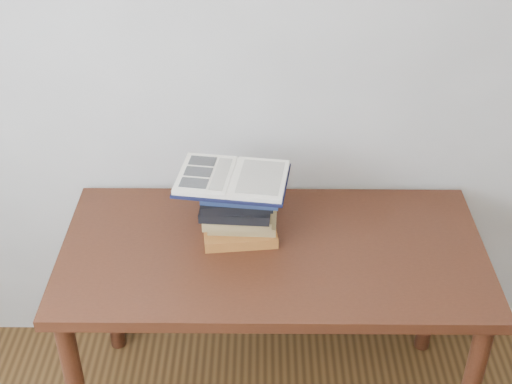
{
  "coord_description": "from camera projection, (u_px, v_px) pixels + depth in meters",
  "views": [
    {
      "loc": [
        -0.05,
        -0.41,
        2.16
      ],
      "look_at": [
        -0.07,
        1.39,
        0.94
      ],
      "focal_mm": 50.0,
      "sensor_mm": 36.0,
      "label": 1
    }
  ],
  "objects": [
    {
      "name": "book_stack",
      "position": [
        239.0,
        209.0,
        2.29
      ],
      "size": [
        0.27,
        0.21,
        0.19
      ],
      "color": "#A26124",
      "rests_on": "desk"
    },
    {
      "name": "desk",
      "position": [
        273.0,
        271.0,
        2.33
      ],
      "size": [
        1.36,
        0.68,
        0.73
      ],
      "color": "#411E10",
      "rests_on": "ground"
    },
    {
      "name": "open_book",
      "position": [
        233.0,
        178.0,
        2.24
      ],
      "size": [
        0.37,
        0.28,
        0.03
      ],
      "rotation": [
        0.0,
        0.0,
        -0.14
      ],
      "color": "black",
      "rests_on": "book_stack"
    }
  ]
}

